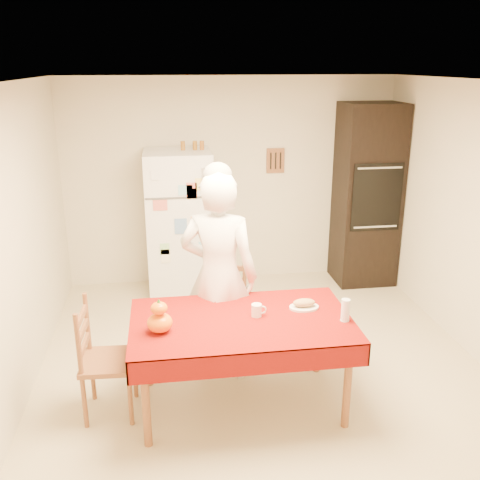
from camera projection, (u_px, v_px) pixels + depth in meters
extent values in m
plane|color=#C7B58F|center=(263.00, 371.00, 4.81)|extent=(4.50, 4.50, 0.00)
cube|color=beige|center=(231.00, 182.00, 6.53)|extent=(4.00, 0.02, 2.50)
cube|color=beige|center=(364.00, 402.00, 2.30)|extent=(4.00, 0.02, 2.50)
cube|color=beige|center=(12.00, 251.00, 4.14)|extent=(0.02, 4.50, 2.50)
cube|color=white|center=(268.00, 82.00, 4.02)|extent=(4.00, 4.50, 0.02)
cube|color=brown|center=(275.00, 161.00, 6.51)|extent=(0.22, 0.02, 0.30)
cube|color=white|center=(180.00, 224.00, 6.22)|extent=(0.75, 0.70, 1.70)
cube|color=silver|center=(203.00, 179.00, 5.72)|extent=(0.03, 0.03, 0.25)
cube|color=silver|center=(205.00, 245.00, 5.95)|extent=(0.03, 0.03, 0.60)
cube|color=black|center=(367.00, 195.00, 6.50)|extent=(0.70, 0.60, 2.20)
cube|color=black|center=(377.00, 197.00, 6.19)|extent=(0.59, 0.02, 0.80)
cylinder|color=brown|center=(146.00, 403.00, 3.77)|extent=(0.06, 0.06, 0.71)
cylinder|color=brown|center=(148.00, 348.00, 4.50)|extent=(0.06, 0.06, 0.71)
cylinder|color=brown|center=(347.00, 386.00, 3.97)|extent=(0.06, 0.06, 0.71)
cylinder|color=brown|center=(318.00, 335.00, 4.70)|extent=(0.06, 0.06, 0.71)
cube|color=brown|center=(241.00, 323.00, 4.12)|extent=(1.60, 0.90, 0.04)
cube|color=#600C05|center=(241.00, 320.00, 4.11)|extent=(1.70, 1.00, 0.01)
cylinder|color=brown|center=(201.00, 345.00, 4.81)|extent=(0.04, 0.04, 0.43)
cylinder|color=brown|center=(207.00, 328.00, 5.14)|extent=(0.04, 0.04, 0.43)
cylinder|color=brown|center=(241.00, 347.00, 4.78)|extent=(0.04, 0.04, 0.43)
cylinder|color=brown|center=(244.00, 329.00, 5.10)|extent=(0.04, 0.04, 0.43)
cube|color=brown|center=(223.00, 314.00, 4.88)|extent=(0.50, 0.49, 0.04)
cube|color=brown|center=(225.00, 282.00, 4.97)|extent=(0.36, 0.12, 0.50)
cylinder|color=brown|center=(130.00, 400.00, 4.04)|extent=(0.04, 0.04, 0.43)
cylinder|color=brown|center=(85.00, 403.00, 4.01)|extent=(0.04, 0.04, 0.43)
cylinder|color=brown|center=(135.00, 374.00, 4.38)|extent=(0.04, 0.04, 0.43)
cylinder|color=brown|center=(93.00, 376.00, 4.35)|extent=(0.04, 0.04, 0.43)
cube|color=brown|center=(108.00, 361.00, 4.12)|extent=(0.42, 0.44, 0.04)
cube|color=brown|center=(83.00, 333.00, 4.02)|extent=(0.05, 0.36, 0.50)
imported|color=white|center=(219.00, 276.00, 4.52)|extent=(0.77, 0.63, 1.83)
cylinder|color=white|center=(257.00, 310.00, 4.15)|extent=(0.08, 0.08, 0.10)
ellipsoid|color=#C63604|center=(160.00, 323.00, 3.90)|extent=(0.19, 0.19, 0.14)
ellipsoid|color=#C63604|center=(159.00, 308.00, 3.87)|extent=(0.12, 0.12, 0.09)
cylinder|color=silver|center=(345.00, 310.00, 4.06)|extent=(0.07, 0.07, 0.18)
cylinder|color=white|center=(304.00, 307.00, 4.29)|extent=(0.24, 0.24, 0.02)
ellipsoid|color=#A0834E|center=(304.00, 303.00, 4.28)|extent=(0.18, 0.10, 0.06)
cylinder|color=#8E5819|center=(183.00, 146.00, 5.99)|extent=(0.05, 0.05, 0.10)
cylinder|color=brown|center=(195.00, 145.00, 6.01)|extent=(0.05, 0.05, 0.10)
cylinder|color=#98561B|center=(202.00, 145.00, 6.02)|extent=(0.05, 0.05, 0.10)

